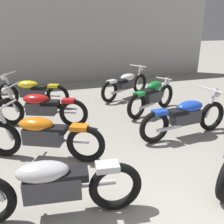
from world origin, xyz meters
The scene contains 8 objects.
back_wall centered at (0.00, 8.33, 1.80)m, with size 12.84×0.24×3.60m, color #B2B2AD.
motorcycle_left_row_0 centered at (-1.42, 0.83, 0.45)m, with size 2.16×0.68×0.97m.
motorcycle_left_row_1 centered at (-1.43, 2.29, 0.45)m, with size 1.98×1.13×0.97m.
motorcycle_left_row_2 centered at (-1.36, 3.82, 0.45)m, with size 2.02×1.07×0.97m.
motorcycle_left_row_3 centered at (-1.51, 5.38, 0.45)m, with size 1.99×1.11×0.97m.
motorcycle_right_row_1 centered at (1.45, 2.26, 0.45)m, with size 2.17×0.68×0.97m.
motorcycle_right_row_2 centered at (1.50, 3.79, 0.46)m, with size 1.82×0.97×0.88m.
motorcycle_right_row_3 centered at (1.40, 5.39, 0.45)m, with size 1.98×1.13×0.97m.
Camera 1 is at (-1.53, -1.63, 2.22)m, focal length 38.53 mm.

